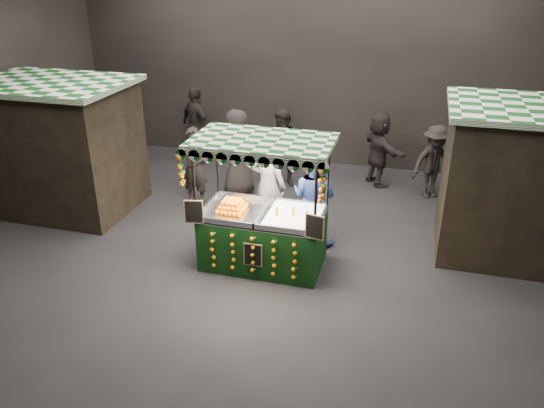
# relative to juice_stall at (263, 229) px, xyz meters

# --- Properties ---
(ground) EXTENTS (12.00, 12.00, 0.00)m
(ground) POSITION_rel_juice_stall_xyz_m (-0.19, 0.17, -0.69)
(ground) COLOR black
(ground) RESTS_ON ground
(market_hall) EXTENTS (12.10, 10.10, 5.05)m
(market_hall) POSITION_rel_juice_stall_xyz_m (-0.19, 0.17, 2.69)
(market_hall) COLOR black
(market_hall) RESTS_ON ground
(neighbour_stall_left) EXTENTS (3.00, 2.20, 2.60)m
(neighbour_stall_left) POSITION_rel_juice_stall_xyz_m (-4.59, 1.17, 0.62)
(neighbour_stall_left) COLOR black
(neighbour_stall_left) RESTS_ON ground
(neighbour_stall_right) EXTENTS (3.00, 2.20, 2.60)m
(neighbour_stall_right) POSITION_rel_juice_stall_xyz_m (4.21, 1.67, 0.62)
(neighbour_stall_right) COLOR black
(neighbour_stall_right) RESTS_ON ground
(juice_stall) EXTENTS (2.29, 1.34, 2.21)m
(juice_stall) POSITION_rel_juice_stall_xyz_m (0.00, 0.00, 0.00)
(juice_stall) COLOR black
(juice_stall) RESTS_ON ground
(vendor_grey) EXTENTS (0.81, 0.64, 1.95)m
(vendor_grey) POSITION_rel_juice_stall_xyz_m (-0.22, 1.08, 0.29)
(vendor_grey) COLOR slate
(vendor_grey) RESTS_ON ground
(vendor_blue) EXTENTS (1.01, 0.89, 1.75)m
(vendor_blue) POSITION_rel_juice_stall_xyz_m (0.64, 1.05, 0.18)
(vendor_blue) COLOR navy
(vendor_blue) RESTS_ON ground
(shopper_0) EXTENTS (0.61, 0.40, 1.65)m
(shopper_0) POSITION_rel_juice_stall_xyz_m (-2.04, 1.97, 0.14)
(shopper_0) COLOR black
(shopper_0) RESTS_ON ground
(shopper_1) EXTENTS (0.96, 0.80, 1.75)m
(shopper_1) POSITION_rel_juice_stall_xyz_m (-0.54, 3.48, 0.19)
(shopper_1) COLOR black
(shopper_1) RESTS_ON ground
(shopper_2) EXTENTS (1.19, 1.01, 1.91)m
(shopper_2) POSITION_rel_juice_stall_xyz_m (-2.96, 4.29, 0.27)
(shopper_2) COLOR black
(shopper_2) RESTS_ON ground
(shopper_3) EXTENTS (1.18, 1.07, 1.59)m
(shopper_3) POSITION_rel_juice_stall_xyz_m (2.69, 3.70, 0.11)
(shopper_3) COLOR black
(shopper_3) RESTS_ON ground
(shopper_4) EXTENTS (1.08, 1.06, 1.88)m
(shopper_4) POSITION_rel_juice_stall_xyz_m (-1.37, 2.72, 0.25)
(shopper_4) COLOR black
(shopper_4) RESTS_ON ground
(shopper_5) EXTENTS (1.29, 1.56, 1.68)m
(shopper_5) POSITION_rel_juice_stall_xyz_m (1.49, 4.10, 0.15)
(shopper_5) COLOR #2A2322
(shopper_5) RESTS_ON ground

